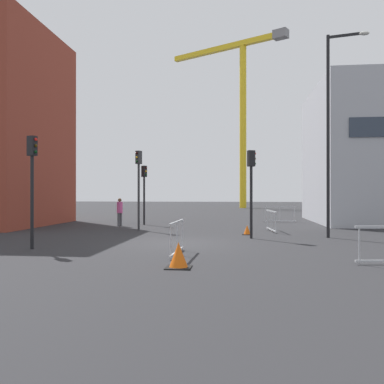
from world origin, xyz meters
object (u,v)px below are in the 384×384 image
construction_crane (240,96)px  traffic_light_near (144,185)px  traffic_cone_by_barrier (247,230)px  traffic_light_island (139,177)px  streetlamp_tall (332,121)px  pedestrian_walking (120,210)px  traffic_light_corner (251,179)px  traffic_cone_orange (179,256)px  traffic_light_far (32,173)px

construction_crane → traffic_light_near: bearing=-101.1°
traffic_cone_by_barrier → traffic_light_island: bearing=162.7°
streetlamp_tall → pedestrian_walking: bearing=155.1°
construction_crane → streetlamp_tall: size_ratio=2.53×
construction_crane → traffic_light_corner: construction_crane is taller
streetlamp_tall → traffic_light_island: (-9.42, 2.77, -2.34)m
traffic_light_island → traffic_light_corner: (5.86, -3.40, -0.24)m
traffic_light_near → streetlamp_tall: bearing=-33.2°
traffic_light_near → traffic_cone_orange: size_ratio=5.44×
traffic_light_far → construction_crane: bearing=80.1°
traffic_cone_orange → streetlamp_tall: bearing=54.9°
traffic_light_near → traffic_light_far: bearing=-96.8°
construction_crane → traffic_light_corner: 40.15m
streetlamp_tall → traffic_light_corner: size_ratio=2.34×
traffic_light_island → traffic_light_corner: traffic_light_island is taller
traffic_light_near → traffic_light_far: size_ratio=0.92×
traffic_cone_orange → traffic_cone_by_barrier: traffic_cone_orange is taller
construction_crane → traffic_light_island: size_ratio=5.36×
traffic_light_far → traffic_cone_orange: 6.87m
traffic_light_far → traffic_light_corner: bearing=29.2°
construction_crane → pedestrian_walking: 36.03m
construction_crane → traffic_light_far: construction_crane is taller
traffic_light_corner → traffic_cone_orange: 8.07m
traffic_light_island → traffic_cone_by_barrier: bearing=-17.3°
traffic_light_corner → traffic_light_far: size_ratio=0.96×
traffic_light_near → pedestrian_walking: 2.36m
traffic_light_corner → traffic_light_near: bearing=131.8°
streetlamp_tall → traffic_cone_orange: (-5.68, -8.07, -4.85)m
traffic_light_near → traffic_light_corner: size_ratio=0.96×
traffic_cone_orange → pedestrian_walking: bearing=112.4°
traffic_light_near → traffic_cone_orange: bearing=-73.6°
traffic_light_island → traffic_cone_by_barrier: traffic_light_island is taller
traffic_cone_orange → construction_crane: bearing=87.8°
traffic_light_island → traffic_light_near: 3.84m
traffic_light_island → traffic_light_near: traffic_light_island is taller
construction_crane → traffic_cone_by_barrier: construction_crane is taller
construction_crane → traffic_light_far: size_ratio=5.69×
streetlamp_tall → traffic_light_island: streetlamp_tall is taller
construction_crane → traffic_light_far: (-7.44, -42.49, -12.46)m
construction_crane → traffic_light_island: (-5.50, -34.74, -12.31)m
traffic_light_corner → traffic_cone_by_barrier: traffic_light_corner is taller
traffic_cone_orange → traffic_light_island: bearing=109.0°
construction_crane → traffic_light_island: construction_crane is taller
traffic_light_island → streetlamp_tall: bearing=-16.4°
traffic_light_far → pedestrian_walking: size_ratio=2.39×
streetlamp_tall → traffic_light_far: (-11.35, -4.99, -2.48)m
traffic_light_corner → traffic_cone_by_barrier: (-0.15, 1.62, -2.38)m
construction_crane → traffic_light_near: construction_crane is taller
traffic_light_far → traffic_cone_orange: (5.67, -3.09, -2.37)m
pedestrian_walking → traffic_light_island: bearing=-54.2°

